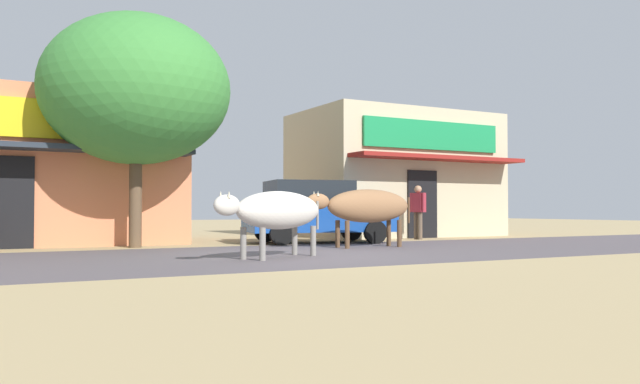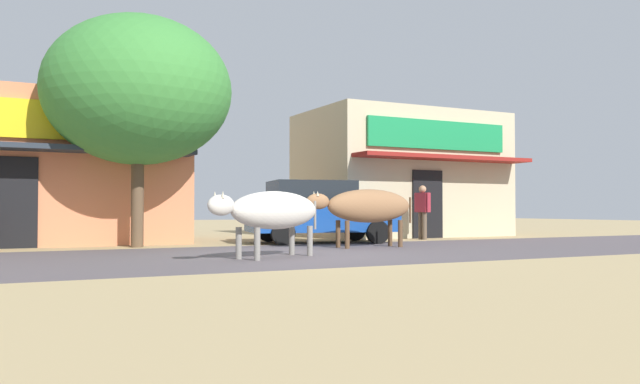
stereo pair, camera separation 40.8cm
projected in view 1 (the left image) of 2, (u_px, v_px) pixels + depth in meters
The scene contains 9 objects.
ground at pixel (291, 254), 12.73m from camera, with size 80.00×80.00×0.00m, color tan.
asphalt_road at pixel (291, 254), 12.73m from camera, with size 72.00×6.17×0.00m, color #574F53.
storefront_left_cafe at pixel (4, 169), 16.19m from camera, with size 8.50×5.05×3.82m.
storefront_right_club at pixel (394, 175), 21.87m from camera, with size 6.43×5.05×4.12m.
roadside_tree at pixel (136, 90), 14.98m from camera, with size 4.38×4.38×5.45m.
parked_hatchback_car at pixel (316, 211), 16.99m from camera, with size 4.10×2.46×1.64m.
cow_near_brown at pixel (277, 211), 11.78m from camera, with size 2.69×1.57×1.23m.
cow_far_dark at pixel (366, 206), 15.01m from camera, with size 2.79×0.68×1.36m.
pedestrian_by_shop at pixel (418, 208), 18.90m from camera, with size 0.36×0.61×1.60m.
Camera 1 is at (-5.53, -11.51, 0.90)m, focal length 35.92 mm.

